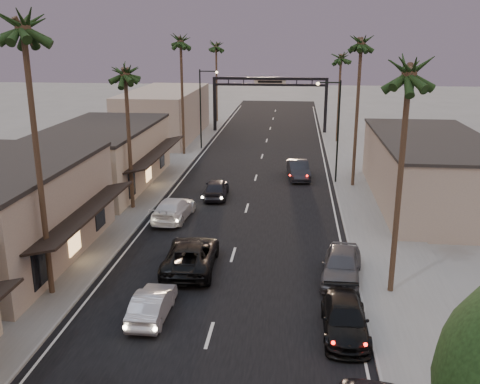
% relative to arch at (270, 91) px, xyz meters
% --- Properties ---
extents(ground, '(200.00, 200.00, 0.00)m').
position_rel_arch_xyz_m(ground, '(0.00, -30.00, -5.53)').
color(ground, slate).
rests_on(ground, ground).
extents(road, '(14.00, 120.00, 0.02)m').
position_rel_arch_xyz_m(road, '(0.00, -25.00, -5.53)').
color(road, black).
rests_on(road, ground).
extents(sidewalk_left, '(5.00, 92.00, 0.12)m').
position_rel_arch_xyz_m(sidewalk_left, '(-9.50, -18.00, -5.47)').
color(sidewalk_left, slate).
rests_on(sidewalk_left, ground).
extents(sidewalk_right, '(5.00, 92.00, 0.12)m').
position_rel_arch_xyz_m(sidewalk_right, '(9.50, -18.00, -5.47)').
color(sidewalk_right, slate).
rests_on(sidewalk_right, ground).
extents(storefront_mid, '(8.00, 14.00, 5.50)m').
position_rel_arch_xyz_m(storefront_mid, '(-13.00, -44.00, -2.78)').
color(storefront_mid, gray).
rests_on(storefront_mid, ground).
extents(storefront_far, '(8.00, 16.00, 5.00)m').
position_rel_arch_xyz_m(storefront_far, '(-13.00, -28.00, -3.03)').
color(storefront_far, tan).
rests_on(storefront_far, ground).
extents(storefront_dist, '(8.00, 20.00, 6.00)m').
position_rel_arch_xyz_m(storefront_dist, '(-13.00, -5.00, -2.53)').
color(storefront_dist, gray).
rests_on(storefront_dist, ground).
extents(building_right, '(8.00, 18.00, 5.00)m').
position_rel_arch_xyz_m(building_right, '(14.00, -30.00, -3.03)').
color(building_right, gray).
rests_on(building_right, ground).
extents(arch, '(15.20, 0.40, 7.27)m').
position_rel_arch_xyz_m(arch, '(0.00, 0.00, 0.00)').
color(arch, black).
rests_on(arch, ground).
extents(streetlight_right, '(2.13, 0.30, 9.00)m').
position_rel_arch_xyz_m(streetlight_right, '(6.92, -25.00, -0.20)').
color(streetlight_right, black).
rests_on(streetlight_right, ground).
extents(streetlight_left, '(2.13, 0.30, 9.00)m').
position_rel_arch_xyz_m(streetlight_left, '(-6.92, -12.00, -0.20)').
color(streetlight_left, black).
rests_on(streetlight_left, ground).
extents(palm_lb, '(3.20, 3.20, 15.20)m').
position_rel_arch_xyz_m(palm_lb, '(-8.60, -48.00, 7.85)').
color(palm_lb, '#38281C').
rests_on(palm_lb, ground).
extents(palm_lc, '(3.20, 3.20, 12.20)m').
position_rel_arch_xyz_m(palm_lc, '(-8.60, -34.00, 4.94)').
color(palm_lc, '#38281C').
rests_on(palm_lc, ground).
extents(palm_ld, '(3.20, 3.20, 14.20)m').
position_rel_arch_xyz_m(palm_ld, '(-8.60, -15.00, 6.88)').
color(palm_ld, '#38281C').
rests_on(palm_ld, ground).
extents(palm_ra, '(3.20, 3.20, 13.20)m').
position_rel_arch_xyz_m(palm_ra, '(8.60, -46.00, 5.91)').
color(palm_ra, '#38281C').
rests_on(palm_ra, ground).
extents(palm_rb, '(3.20, 3.20, 14.20)m').
position_rel_arch_xyz_m(palm_rb, '(8.60, -26.00, 6.88)').
color(palm_rb, '#38281C').
rests_on(palm_rb, ground).
extents(palm_rc, '(3.20, 3.20, 12.20)m').
position_rel_arch_xyz_m(palm_rc, '(8.60, -6.00, 4.94)').
color(palm_rc, '#38281C').
rests_on(palm_rc, ground).
extents(palm_far, '(3.20, 3.20, 13.20)m').
position_rel_arch_xyz_m(palm_far, '(-8.30, 8.00, 5.91)').
color(palm_far, '#38281C').
rests_on(palm_far, ground).
extents(oncoming_pickup, '(2.97, 6.05, 1.65)m').
position_rel_arch_xyz_m(oncoming_pickup, '(-2.13, -44.21, -4.71)').
color(oncoming_pickup, black).
rests_on(oncoming_pickup, ground).
extents(oncoming_silver, '(1.47, 4.17, 1.37)m').
position_rel_arch_xyz_m(oncoming_silver, '(-2.89, -49.71, -4.85)').
color(oncoming_silver, gray).
rests_on(oncoming_silver, ground).
extents(oncoming_white, '(2.55, 5.51, 1.56)m').
position_rel_arch_xyz_m(oncoming_white, '(-4.98, -36.02, -4.75)').
color(oncoming_white, silver).
rests_on(oncoming_white, ground).
extents(oncoming_dgrey, '(2.02, 4.59, 1.54)m').
position_rel_arch_xyz_m(oncoming_dgrey, '(-2.71, -30.52, -4.76)').
color(oncoming_dgrey, black).
rests_on(oncoming_dgrey, ground).
extents(curbside_black, '(1.99, 4.85, 1.40)m').
position_rel_arch_xyz_m(curbside_black, '(5.92, -50.20, -4.83)').
color(curbside_black, black).
rests_on(curbside_black, ground).
extents(curbside_grey, '(2.67, 5.23, 1.71)m').
position_rel_arch_xyz_m(curbside_grey, '(6.20, -44.70, -4.68)').
color(curbside_grey, '#434448').
rests_on(curbside_grey, ground).
extents(curbside_far, '(2.29, 5.12, 1.63)m').
position_rel_arch_xyz_m(curbside_far, '(3.90, -23.83, -4.72)').
color(curbside_far, black).
rests_on(curbside_far, ground).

